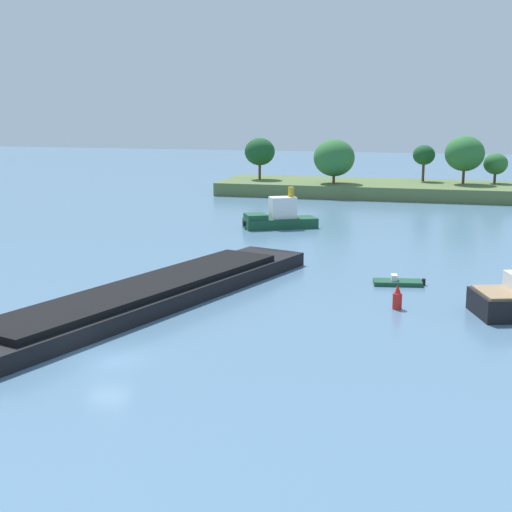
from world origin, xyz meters
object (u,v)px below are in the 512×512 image
object	(u,v)px
fishing_skiff	(398,282)
tugboat	(279,218)
channel_buoy_red	(397,298)
cargo_barge	(126,301)

from	to	relation	value
fishing_skiff	tugboat	xyz separation A→B (m)	(-16.35, 26.17, 1.07)
channel_buoy_red	cargo_barge	bearing A→B (deg)	-162.00
tugboat	channel_buoy_red	world-z (taller)	tugboat
tugboat	channel_buoy_red	distance (m)	37.87
tugboat	channel_buoy_red	bearing A→B (deg)	-63.58
tugboat	fishing_skiff	bearing A→B (deg)	-58.01
cargo_barge	tugboat	bearing A→B (deg)	86.77
fishing_skiff	channel_buoy_red	bearing A→B (deg)	-86.33
tugboat	cargo_barge	xyz separation A→B (m)	(-2.26, -40.12, -0.38)
fishing_skiff	cargo_barge	distance (m)	23.27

